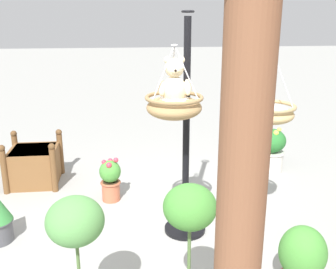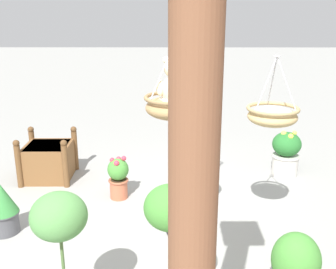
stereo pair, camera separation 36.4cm
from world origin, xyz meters
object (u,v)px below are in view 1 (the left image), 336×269
object	(u,v)px
display_pole_central	(186,171)
wooden_planter_box	(34,164)
greenhouse_pillar_left	(238,251)
hanging_basket_with_teddy	(174,106)
potted_plant_flowering_red	(302,260)
potted_plant_broad_leaf	(271,149)
teddy_bear	(174,85)
potted_plant_small_succulent	(110,179)
potted_plant_bushy_green	(78,259)
potted_plant_conical_shrub	(189,259)
hanging_basket_left_high	(270,112)

from	to	relation	value
display_pole_central	wooden_planter_box	bearing A→B (deg)	-37.36
greenhouse_pillar_left	wooden_planter_box	world-z (taller)	greenhouse_pillar_left
hanging_basket_with_teddy	potted_plant_flowering_red	xyz separation A→B (m)	(-0.98, 0.84, -1.13)
greenhouse_pillar_left	potted_plant_broad_leaf	distance (m)	4.30
wooden_planter_box	potted_plant_broad_leaf	xyz separation A→B (m)	(-3.35, -0.13, 0.06)
teddy_bear	potted_plant_small_succulent	distance (m)	1.87
potted_plant_flowering_red	potted_plant_bushy_green	world-z (taller)	potted_plant_bushy_green
wooden_planter_box	potted_plant_bushy_green	bearing A→B (deg)	108.25
wooden_planter_box	potted_plant_broad_leaf	distance (m)	3.35
hanging_basket_with_teddy	potted_plant_conical_shrub	size ratio (longest dim) A/B	0.56
wooden_planter_box	potted_plant_conical_shrub	bearing A→B (deg)	120.38
potted_plant_flowering_red	potted_plant_small_succulent	distance (m)	2.52
hanging_basket_left_high	potted_plant_conical_shrub	world-z (taller)	hanging_basket_left_high
wooden_planter_box	potted_plant_conical_shrub	world-z (taller)	potted_plant_conical_shrub
potted_plant_bushy_green	potted_plant_conical_shrub	world-z (taller)	potted_plant_conical_shrub
teddy_bear	greenhouse_pillar_left	bearing A→B (deg)	92.00
greenhouse_pillar_left	potted_plant_small_succulent	xyz separation A→B (m)	(0.75, -3.14, -1.00)
hanging_basket_left_high	potted_plant_conical_shrub	bearing A→B (deg)	53.88
potted_plant_bushy_green	potted_plant_conical_shrub	bearing A→B (deg)	175.99
hanging_basket_with_teddy	hanging_basket_left_high	size ratio (longest dim) A/B	1.02
wooden_planter_box	potted_plant_small_succulent	xyz separation A→B (m)	(-1.05, 0.63, 0.02)
wooden_planter_box	potted_plant_bushy_green	xyz separation A→B (m)	(-0.94, 2.86, 0.40)
hanging_basket_left_high	potted_plant_flowering_red	xyz separation A→B (m)	(-0.04, 0.94, -1.02)
hanging_basket_with_teddy	hanging_basket_left_high	bearing A→B (deg)	-174.25
teddy_bear	display_pole_central	bearing A→B (deg)	-118.85
potted_plant_bushy_green	display_pole_central	bearing A→B (deg)	-123.35
potted_plant_conical_shrub	potted_plant_broad_leaf	distance (m)	3.48
display_pole_central	potted_plant_small_succulent	xyz separation A→B (m)	(0.82, -0.81, -0.41)
potted_plant_conical_shrub	potted_plant_broad_leaf	world-z (taller)	potted_plant_conical_shrub
wooden_planter_box	greenhouse_pillar_left	bearing A→B (deg)	115.55
display_pole_central	hanging_basket_with_teddy	distance (m)	0.81
hanging_basket_with_teddy	potted_plant_bushy_green	world-z (taller)	hanging_basket_with_teddy
greenhouse_pillar_left	potted_plant_small_succulent	bearing A→B (deg)	-76.63
potted_plant_conical_shrub	potted_plant_flowering_red	bearing A→B (deg)	-158.95
potted_plant_bushy_green	potted_plant_broad_leaf	bearing A→B (deg)	-128.81
wooden_planter_box	potted_plant_flowering_red	world-z (taller)	wooden_planter_box
hanging_basket_with_teddy	greenhouse_pillar_left	distance (m)	2.09
potted_plant_bushy_green	potted_plant_broad_leaf	size ratio (longest dim) A/B	1.70
potted_plant_small_succulent	hanging_basket_with_teddy	bearing A→B (deg)	122.55
teddy_bear	potted_plant_flowering_red	xyz separation A→B (m)	(-0.98, 0.82, -1.33)
display_pole_central	potted_plant_broad_leaf	distance (m)	2.18
greenhouse_pillar_left	potted_plant_conical_shrub	size ratio (longest dim) A/B	2.19
teddy_bear	potted_plant_flowering_red	distance (m)	1.84
greenhouse_pillar_left	potted_plant_broad_leaf	xyz separation A→B (m)	(-1.55, -3.90, -0.95)
teddy_bear	potted_plant_bushy_green	world-z (taller)	teddy_bear
teddy_bear	potted_plant_bushy_green	size ratio (longest dim) A/B	0.39
display_pole_central	greenhouse_pillar_left	world-z (taller)	greenhouse_pillar_left
display_pole_central	greenhouse_pillar_left	xyz separation A→B (m)	(0.08, 2.33, 0.59)
potted_plant_bushy_green	hanging_basket_with_teddy	bearing A→B (deg)	-123.84
wooden_planter_box	potted_plant_broad_leaf	bearing A→B (deg)	-177.72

